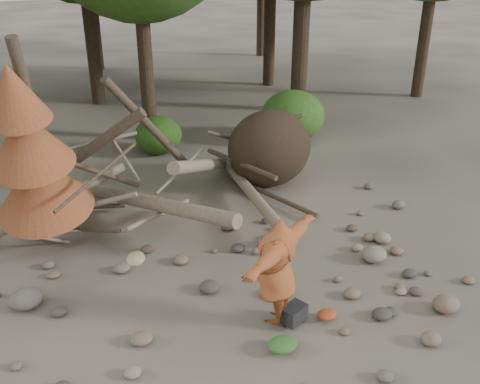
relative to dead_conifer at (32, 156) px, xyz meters
name	(u,v)px	position (x,y,z in m)	size (l,w,h in m)	color
ground	(261,298)	(3.12, -3.37, -2.11)	(120.00, 120.00, 0.00)	#514C44
deadfall_pile	(250,154)	(5.13, 0.87, -1.16)	(8.55, 5.24, 3.30)	#332619
dead_conifer	(32,156)	(0.00, 0.00, 0.00)	(2.06, 2.16, 4.35)	#4C3F30
bush_mid	(158,135)	(3.92, 4.43, -1.55)	(1.40, 1.40, 1.12)	#2E5719
bush_right	(293,116)	(8.12, 3.63, -1.31)	(2.00, 2.00, 1.60)	#386720
frisbee_thrower	(276,272)	(2.98, -4.08, -1.09)	(3.42, 1.79, 1.89)	#9B4A23
backpack	(294,316)	(3.26, -4.22, -1.97)	(0.42, 0.28, 0.28)	black
cloth_green	(283,347)	(2.75, -4.73, -2.02)	(0.47, 0.39, 0.18)	#316628
cloth_orange	(327,317)	(3.81, -4.40, -2.05)	(0.34, 0.28, 0.12)	#AA421D
boulder_front_right	(446,304)	(5.78, -5.12, -1.97)	(0.48, 0.43, 0.29)	#856553
boulder_mid_right	(374,254)	(5.72, -3.30, -1.96)	(0.51, 0.46, 0.31)	gray
boulder_mid_left	(26,299)	(-0.64, -1.75, -1.94)	(0.58, 0.52, 0.35)	#645B54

